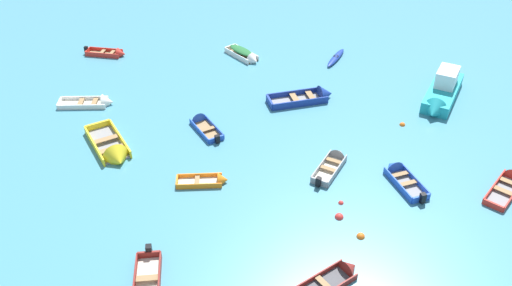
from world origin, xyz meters
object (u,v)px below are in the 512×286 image
rowboat_blue_midfield_right (399,175)px  rowboat_red_foreground_center (112,53)px  rowboat_yellow_cluster_outer (114,153)px  motor_launch_turquoise_outer_left (442,93)px  rowboat_orange_far_left (212,181)px  rowboat_blue_back_row_right (201,123)px  kayak_deep_blue_cluster_inner (336,58)px  mooring_buoy_near_foreground (341,203)px  rowboat_red_near_camera (511,181)px  rowboat_white_far_back (246,55)px  rowboat_deep_blue_back_row_left (313,97)px  mooring_buoy_far_field (361,237)px  rowboat_grey_back_row_center (334,162)px  rowboat_maroon_distant_center (339,275)px  mooring_buoy_central (402,125)px  rowboat_white_near_right (98,103)px  mooring_buoy_trailing (339,217)px

rowboat_blue_midfield_right → rowboat_red_foreground_center: rowboat_blue_midfield_right is taller
rowboat_yellow_cluster_outer → motor_launch_turquoise_outer_left: motor_launch_turquoise_outer_left is taller
rowboat_orange_far_left → rowboat_blue_back_row_right: rowboat_blue_back_row_right is taller
kayak_deep_blue_cluster_inner → mooring_buoy_near_foreground: 16.66m
rowboat_red_near_camera → rowboat_blue_back_row_right: (-17.51, 5.39, 0.00)m
rowboat_red_near_camera → rowboat_white_far_back: bearing=135.5°
rowboat_deep_blue_back_row_left → mooring_buoy_far_field: 13.06m
rowboat_blue_midfield_right → mooring_buoy_far_field: bearing=-120.6°
mooring_buoy_far_field → mooring_buoy_near_foreground: bearing=106.0°
rowboat_grey_back_row_center → rowboat_blue_back_row_right: bearing=154.2°
rowboat_maroon_distant_center → rowboat_yellow_cluster_outer: rowboat_yellow_cluster_outer is taller
rowboat_grey_back_row_center → mooring_buoy_far_field: size_ratio=8.21×
rowboat_red_foreground_center → rowboat_white_far_back: bearing=-1.8°
mooring_buoy_far_field → rowboat_red_near_camera: bearing=25.9°
rowboat_blue_back_row_right → rowboat_red_foreground_center: rowboat_blue_back_row_right is taller
rowboat_orange_far_left → rowboat_red_foreground_center: bearing=120.7°
rowboat_maroon_distant_center → mooring_buoy_central: 13.55m
rowboat_white_far_back → mooring_buoy_far_field: (6.29, -19.04, -0.30)m
rowboat_orange_far_left → mooring_buoy_central: 13.03m
rowboat_orange_far_left → mooring_buoy_far_field: 8.54m
rowboat_grey_back_row_center → motor_launch_turquoise_outer_left: motor_launch_turquoise_outer_left is taller
mooring_buoy_central → rowboat_blue_midfield_right: bearing=-103.5°
rowboat_white_near_right → mooring_buoy_trailing: 18.43m
kayak_deep_blue_cluster_inner → mooring_buoy_central: size_ratio=8.94×
kayak_deep_blue_cluster_inner → mooring_buoy_near_foreground: bearing=-94.8°
kayak_deep_blue_cluster_inner → mooring_buoy_far_field: size_ratio=7.88×
mooring_buoy_trailing → rowboat_maroon_distant_center: bearing=-96.0°
rowboat_grey_back_row_center → mooring_buoy_central: (4.76, 4.15, -0.18)m
rowboat_white_far_back → rowboat_grey_back_row_center: rowboat_white_far_back is taller
rowboat_orange_far_left → kayak_deep_blue_cluster_inner: bearing=61.3°
rowboat_white_far_back → mooring_buoy_central: 13.76m
rowboat_blue_midfield_right → rowboat_blue_back_row_right: size_ratio=1.08×
rowboat_red_near_camera → rowboat_red_foreground_center: bearing=149.3°
kayak_deep_blue_cluster_inner → rowboat_blue_midfield_right: bearing=-81.9°
rowboat_grey_back_row_center → mooring_buoy_near_foreground: size_ratio=12.06×
rowboat_yellow_cluster_outer → motor_launch_turquoise_outer_left: 21.79m
rowboat_grey_back_row_center → rowboat_red_near_camera: bearing=-9.1°
rowboat_orange_far_left → mooring_buoy_central: bearing=27.2°
mooring_buoy_near_foreground → rowboat_maroon_distant_center: bearing=-97.1°
rowboat_red_near_camera → rowboat_deep_blue_back_row_left: rowboat_deep_blue_back_row_left is taller
rowboat_blue_midfield_right → kayak_deep_blue_cluster_inner: bearing=98.1°
rowboat_red_foreground_center → mooring_buoy_near_foreground: (16.04, -16.94, -0.17)m
kayak_deep_blue_cluster_inner → rowboat_orange_far_left: rowboat_orange_far_left is taller
mooring_buoy_central → rowboat_grey_back_row_center: bearing=-138.9°
rowboat_orange_far_left → rowboat_grey_back_row_center: 7.06m
rowboat_white_near_right → rowboat_yellow_cluster_outer: bearing=-67.2°
rowboat_white_near_right → rowboat_orange_far_left: bearing=-43.9°
rowboat_red_near_camera → mooring_buoy_trailing: size_ratio=7.90×
rowboat_red_near_camera → mooring_buoy_central: size_ratio=9.78×
rowboat_grey_back_row_center → rowboat_blue_back_row_right: 8.89m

